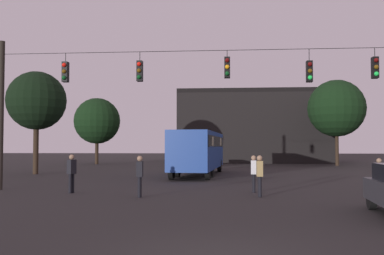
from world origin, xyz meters
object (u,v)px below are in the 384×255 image
at_px(pedestrian_crossing_right, 140,174).
at_px(tree_left_silhouette, 37,101).
at_px(pedestrian_crossing_center, 379,175).
at_px(city_bus, 199,149).
at_px(pedestrian_near_bus, 72,171).
at_px(pedestrian_crossing_left, 260,173).
at_px(pedestrian_trailing, 254,172).
at_px(tree_behind_building, 97,121).
at_px(car_far_left, 187,159).
at_px(tree_right_far, 336,108).

height_order(pedestrian_crossing_right, tree_left_silhouette, tree_left_silhouette).
bearing_deg(pedestrian_crossing_center, city_bus, 125.10).
bearing_deg(pedestrian_near_bus, pedestrian_crossing_center, 0.47).
relative_size(city_bus, pedestrian_near_bus, 6.64).
xyz_separation_m(pedestrian_crossing_left, pedestrian_crossing_right, (-4.80, -0.52, -0.01)).
xyz_separation_m(pedestrian_trailing, tree_behind_building, (-15.70, 28.26, 3.91)).
distance_m(pedestrian_crossing_left, tree_left_silhouette, 20.40).
relative_size(pedestrian_near_bus, pedestrian_trailing, 1.03).
bearing_deg(pedestrian_crossing_center, tree_left_silhouette, 149.30).
relative_size(car_far_left, tree_right_far, 0.49).
bearing_deg(car_far_left, pedestrian_crossing_left, -77.55).
bearing_deg(pedestrian_crossing_center, pedestrian_near_bus, -179.53).
relative_size(tree_left_silhouette, tree_right_far, 0.84).
relative_size(pedestrian_crossing_left, pedestrian_crossing_center, 1.08).
height_order(pedestrian_near_bus, tree_right_far, tree_right_far).
distance_m(car_far_left, pedestrian_near_bus, 22.33).
distance_m(pedestrian_crossing_left, pedestrian_near_bus, 8.13).
bearing_deg(tree_right_far, tree_behind_building, 176.20).
height_order(car_far_left, pedestrian_crossing_center, pedestrian_crossing_center).
distance_m(city_bus, car_far_left, 10.46).
height_order(pedestrian_crossing_center, pedestrian_near_bus, pedestrian_near_bus).
bearing_deg(pedestrian_trailing, tree_right_far, 69.02).
xyz_separation_m(pedestrian_crossing_center, pedestrian_near_bus, (-13.08, -0.11, 0.08)).
height_order(city_bus, pedestrian_crossing_center, city_bus).
xyz_separation_m(pedestrian_crossing_right, pedestrian_near_bus, (-3.29, 1.33, 0.01)).
bearing_deg(tree_behind_building, pedestrian_crossing_center, -54.32).
height_order(pedestrian_near_bus, pedestrian_trailing, pedestrian_near_bus).
distance_m(pedestrian_trailing, tree_left_silhouette, 19.29).
xyz_separation_m(city_bus, pedestrian_crossing_center, (8.27, -11.77, -1.00)).
distance_m(tree_behind_building, tree_right_far, 25.96).
bearing_deg(pedestrian_crossing_right, tree_behind_building, 109.93).
bearing_deg(pedestrian_crossing_left, tree_left_silhouette, 139.67).
height_order(pedestrian_crossing_left, pedestrian_trailing, pedestrian_crossing_left).
height_order(car_far_left, pedestrian_near_bus, pedestrian_near_bus).
height_order(pedestrian_crossing_left, tree_left_silhouette, tree_left_silhouette).
bearing_deg(tree_right_far, pedestrian_crossing_left, -109.60).
relative_size(city_bus, tree_left_silhouette, 1.49).
xyz_separation_m(pedestrian_crossing_left, pedestrian_trailing, (-0.14, 1.66, -0.03)).
xyz_separation_m(pedestrian_crossing_right, pedestrian_trailing, (4.66, 2.19, -0.02)).
bearing_deg(tree_left_silhouette, pedestrian_trailing, -36.72).
relative_size(pedestrian_trailing, tree_behind_building, 0.22).
bearing_deg(tree_behind_building, pedestrian_crossing_left, -62.11).
bearing_deg(pedestrian_crossing_left, city_bus, 104.51).
xyz_separation_m(pedestrian_crossing_right, tree_behind_building, (-11.04, 30.44, 3.90)).
xyz_separation_m(pedestrian_crossing_center, pedestrian_crossing_right, (-9.79, -1.43, 0.07)).
distance_m(pedestrian_near_bus, tree_right_far, 33.22).
bearing_deg(car_far_left, pedestrian_near_bus, -97.78).
height_order(pedestrian_crossing_left, pedestrian_crossing_right, pedestrian_crossing_left).
distance_m(car_far_left, pedestrian_crossing_center, 24.20).
relative_size(pedestrian_crossing_left, tree_left_silhouette, 0.22).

